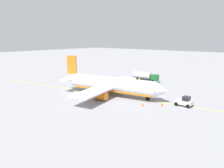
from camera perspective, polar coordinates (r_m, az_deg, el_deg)
name	(u,v)px	position (r m, az deg, el deg)	size (l,w,h in m)	color
ground_plane	(112,95)	(54.39, 0.00, -3.09)	(400.00, 400.00, 0.00)	#939399
airplane	(110,85)	(53.96, -0.44, -0.25)	(30.71, 26.53, 9.77)	white
fuel_tanker	(145,77)	(72.20, 8.98, 2.03)	(9.74, 3.93, 3.15)	#2D2D33
pushback_tug	(184,101)	(48.39, 19.15, -4.53)	(3.62, 2.33, 2.20)	silver
refueling_worker	(139,80)	(69.73, 7.45, 0.96)	(0.60, 0.63, 1.71)	navy
safety_cone_nose	(162,104)	(47.32, 13.54, -5.43)	(0.56, 0.56, 0.63)	#F2590F
safety_cone_wingtip	(143,105)	(46.34, 8.36, -5.61)	(0.54, 0.54, 0.60)	#F2590F
taxi_line_marking	(112,95)	(54.39, 0.00, -3.08)	(83.76, 0.30, 0.01)	yellow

